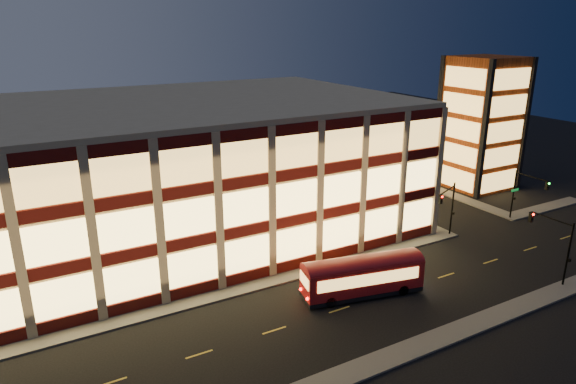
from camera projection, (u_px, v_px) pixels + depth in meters
ground at (262, 290)px, 44.76m from camera, size 200.00×200.00×0.00m
sidewalk_office_south at (226, 293)px, 44.15m from camera, size 54.00×2.00×0.15m
sidewalk_office_east at (357, 194)px, 69.56m from camera, size 2.00×30.00×0.15m
sidewalk_tower_south at (543, 208)px, 64.32m from camera, size 14.00×2.00×0.15m
sidewalk_tower_west at (418, 182)px, 74.72m from camera, size 2.00×30.00×0.15m
sidewalk_near at (351, 373)px, 34.00m from camera, size 100.00×2.00×0.15m
office_building at (166, 169)px, 55.09m from camera, size 50.45×30.45×14.50m
stair_tower at (481, 124)px, 70.55m from camera, size 8.60×8.60×18.00m
traffic_signal_far at (448, 203)px, 54.08m from camera, size 3.79×1.87×6.00m
traffic_signal_right at (525, 189)px, 58.67m from camera, size 1.20×4.37×6.00m
traffic_signal_near at (555, 237)px, 45.37m from camera, size 0.32×4.45×6.00m
trolley_bus at (362, 274)px, 43.41m from camera, size 10.70×4.71×3.52m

